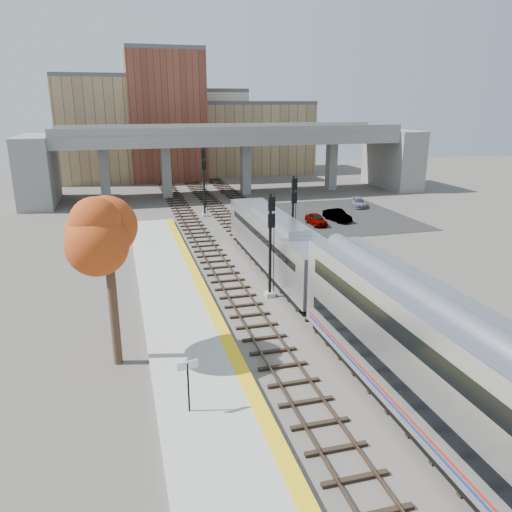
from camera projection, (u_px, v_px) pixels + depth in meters
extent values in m
plane|color=#47423D|center=(323.00, 337.00, 27.61)|extent=(160.00, 160.00, 0.00)
cube|color=#9E9E99|center=(193.00, 351.00, 25.72)|extent=(4.50, 60.00, 0.35)
cube|color=yellow|center=(229.00, 343.00, 26.14)|extent=(0.70, 60.00, 0.01)
cube|color=black|center=(221.00, 271.00, 38.29)|extent=(2.50, 95.00, 0.14)
cube|color=brown|center=(212.00, 270.00, 38.07)|extent=(0.07, 95.00, 0.14)
cube|color=brown|center=(230.00, 268.00, 38.44)|extent=(0.07, 95.00, 0.14)
cube|color=black|center=(273.00, 266.00, 39.35)|extent=(2.50, 95.00, 0.14)
cube|color=brown|center=(265.00, 265.00, 39.14)|extent=(0.07, 95.00, 0.14)
cube|color=brown|center=(282.00, 264.00, 39.50)|extent=(0.07, 95.00, 0.14)
cube|color=black|center=(320.00, 262.00, 40.37)|extent=(2.50, 95.00, 0.14)
cube|color=brown|center=(312.00, 261.00, 40.15)|extent=(0.07, 95.00, 0.14)
cube|color=brown|center=(329.00, 260.00, 40.52)|extent=(0.07, 95.00, 0.14)
cube|color=slate|center=(231.00, 138.00, 68.02)|extent=(46.00, 10.00, 1.50)
cube|color=slate|center=(239.00, 130.00, 63.23)|extent=(46.00, 0.20, 1.00)
cube|color=slate|center=(224.00, 127.00, 72.08)|extent=(46.00, 0.20, 1.00)
cube|color=slate|center=(104.00, 174.00, 64.97)|extent=(1.20, 1.60, 7.00)
cube|color=slate|center=(166.00, 172.00, 67.00)|extent=(1.20, 1.60, 7.00)
cube|color=slate|center=(245.00, 169.00, 69.79)|extent=(1.20, 1.60, 7.00)
cube|color=slate|center=(331.00, 166.00, 73.09)|extent=(1.20, 1.60, 7.00)
cube|color=slate|center=(38.00, 170.00, 62.72)|extent=(4.00, 12.00, 8.50)
cube|color=slate|center=(393.00, 159.00, 75.40)|extent=(4.00, 12.00, 8.50)
cube|color=#9F895C|center=(116.00, 130.00, 82.56)|extent=(18.00, 14.00, 16.00)
cube|color=#4C4C4F|center=(112.00, 77.00, 80.11)|extent=(18.00, 14.00, 0.60)
cube|color=beige|center=(196.00, 133.00, 91.02)|extent=(16.00, 16.00, 14.00)
cube|color=#4C4C4F|center=(194.00, 91.00, 88.86)|extent=(16.00, 16.00, 0.60)
cube|color=brown|center=(166.00, 118.00, 81.24)|extent=(12.00, 10.00, 20.00)
cube|color=#4C4C4F|center=(163.00, 50.00, 78.19)|extent=(12.00, 10.00, 0.60)
cube|color=#9F895C|center=(251.00, 138.00, 92.01)|extent=(20.00, 14.00, 12.00)
cube|color=#4C4C4F|center=(251.00, 103.00, 90.14)|extent=(20.00, 14.00, 0.60)
cube|color=black|center=(342.00, 216.00, 56.94)|extent=(14.00, 18.00, 0.04)
cube|color=#A8AAB2|center=(278.00, 242.00, 37.70)|extent=(3.00, 19.00, 3.20)
cube|color=black|center=(247.00, 209.00, 46.29)|extent=(2.20, 0.06, 1.10)
cube|color=black|center=(278.00, 234.00, 37.52)|extent=(3.02, 16.15, 0.50)
cube|color=black|center=(278.00, 265.00, 38.24)|extent=(2.70, 17.10, 0.50)
cube|color=#A8AAB2|center=(278.00, 218.00, 37.16)|extent=(1.60, 9.50, 0.40)
cube|color=#A8AAB2|center=(484.00, 399.00, 16.71)|extent=(3.00, 25.00, 4.60)
cube|color=black|center=(489.00, 367.00, 16.35)|extent=(3.02, 23.00, 0.75)
cube|color=black|center=(481.00, 422.00, 16.97)|extent=(3.02, 23.00, 0.65)
cube|color=maroon|center=(477.00, 443.00, 17.22)|extent=(3.03, 24.00, 0.12)
cube|color=navy|center=(477.00, 448.00, 17.28)|extent=(3.03, 24.00, 0.12)
cube|color=black|center=(474.00, 461.00, 17.45)|extent=(2.70, 23.75, 0.40)
cube|color=#9E9E99|center=(270.00, 294.00, 33.35)|extent=(0.60, 0.60, 0.30)
cylinder|color=black|center=(270.00, 247.00, 32.37)|extent=(0.20, 0.20, 6.94)
cube|color=black|center=(272.00, 204.00, 31.29)|extent=(0.45, 0.18, 0.89)
cube|color=black|center=(272.00, 221.00, 31.61)|extent=(0.45, 0.18, 0.89)
cube|color=#9E9E99|center=(292.00, 258.00, 41.05)|extent=(0.60, 0.60, 0.30)
cylinder|color=black|center=(293.00, 219.00, 40.08)|extent=(0.20, 0.20, 6.91)
cube|color=black|center=(294.00, 184.00, 39.00)|extent=(0.44, 0.18, 0.89)
cube|color=black|center=(294.00, 198.00, 39.32)|extent=(0.44, 0.18, 0.89)
cube|color=#9E9E99|center=(205.00, 215.00, 56.68)|extent=(0.60, 0.60, 0.30)
cylinder|color=black|center=(204.00, 183.00, 55.59)|extent=(0.22, 0.22, 7.70)
cube|color=black|center=(203.00, 154.00, 54.41)|extent=(0.49, 0.18, 0.99)
cube|color=black|center=(204.00, 165.00, 54.77)|extent=(0.49, 0.18, 0.99)
cylinder|color=black|center=(188.00, 387.00, 20.11)|extent=(0.08, 0.08, 2.20)
cube|color=white|center=(187.00, 365.00, 19.81)|extent=(0.89, 0.22, 0.35)
cylinder|color=#382619|center=(113.00, 306.00, 23.99)|extent=(0.44, 0.44, 6.13)
ellipsoid|color=#C9551A|center=(107.00, 236.00, 22.95)|extent=(3.60, 3.60, 4.38)
imported|color=#99999E|center=(316.00, 219.00, 52.45)|extent=(1.51, 3.56, 1.20)
imported|color=#99999E|center=(337.00, 215.00, 54.16)|extent=(2.08, 4.02, 1.26)
imported|color=#99999E|center=(359.00, 203.00, 61.51)|extent=(2.65, 4.00, 1.08)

